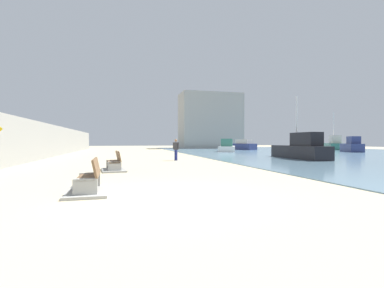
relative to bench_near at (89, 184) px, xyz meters
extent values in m
plane|color=#C6B793|center=(1.96, 16.87, -0.23)|extent=(120.00, 120.00, 0.00)
cube|color=#9E9E99|center=(-5.54, 16.87, 1.25)|extent=(0.80, 64.00, 2.96)
cube|color=#6B8EA3|center=(25.96, 16.87, -0.21)|extent=(36.00, 68.00, 0.04)
cube|color=#9E9E99|center=(-0.01, -0.70, 0.01)|extent=(0.60, 0.21, 0.50)
cube|color=#9E9E99|center=(-0.04, 0.70, 0.01)|extent=(0.60, 0.21, 0.50)
cube|color=brown|center=(-0.03, 0.00, 0.22)|extent=(0.53, 1.61, 0.06)
cube|color=brown|center=(0.20, 0.00, 0.50)|extent=(0.20, 1.60, 0.50)
cube|color=#9E9E99|center=(-0.03, 0.00, -0.19)|extent=(1.14, 2.12, 0.08)
cube|color=#9E9E99|center=(0.60, 5.20, 0.01)|extent=(0.62, 0.26, 0.50)
cube|color=#9E9E99|center=(0.45, 6.59, 0.01)|extent=(0.62, 0.26, 0.50)
cube|color=brown|center=(0.53, 5.89, 0.22)|extent=(0.66, 1.64, 0.06)
cube|color=brown|center=(0.75, 5.92, 0.50)|extent=(0.32, 1.61, 0.50)
cube|color=#9E9E99|center=(0.53, 5.89, -0.19)|extent=(1.31, 2.20, 0.08)
cylinder|color=navy|center=(4.94, 12.17, 0.17)|extent=(0.12, 0.12, 0.80)
cylinder|color=navy|center=(4.84, 12.26, 0.17)|extent=(0.12, 0.12, 0.80)
cube|color=#333338|center=(4.89, 12.21, 0.85)|extent=(0.36, 0.35, 0.57)
sphere|color=#936B4C|center=(4.89, 12.21, 1.28)|extent=(0.22, 0.22, 0.22)
cylinder|color=#333338|center=(5.06, 12.07, 0.88)|extent=(0.09, 0.09, 0.51)
cylinder|color=#333338|center=(4.73, 12.36, 0.88)|extent=(0.09, 0.09, 0.51)
cube|color=navy|center=(19.90, 34.29, 0.30)|extent=(3.86, 6.05, 0.99)
cube|color=beige|center=(20.23, 33.49, 1.15)|extent=(2.14, 2.84, 0.70)
cube|color=white|center=(15.20, 28.05, 0.16)|extent=(4.57, 6.97, 0.70)
cube|color=#337060|center=(14.81, 27.13, 1.02)|extent=(2.53, 3.28, 1.02)
cube|color=#337060|center=(19.87, 16.68, 0.16)|extent=(3.46, 4.58, 0.70)
cube|color=navy|center=(19.55, 16.11, 1.14)|extent=(1.86, 2.20, 1.27)
cube|color=black|center=(15.03, 11.62, 0.33)|extent=(1.97, 6.66, 1.04)
cube|color=black|center=(14.97, 10.63, 1.38)|extent=(1.27, 2.96, 1.06)
cylinder|color=silver|center=(15.05, 11.95, 2.90)|extent=(0.12, 0.12, 4.10)
cube|color=#337060|center=(34.70, 30.24, 0.33)|extent=(4.89, 6.37, 1.04)
cube|color=beige|center=(34.22, 29.44, 1.49)|extent=(2.59, 3.07, 1.28)
cylinder|color=silver|center=(34.86, 30.51, 3.44)|extent=(0.12, 0.12, 5.18)
cube|color=navy|center=(30.35, 22.07, 0.34)|extent=(3.49, 4.89, 1.07)
cube|color=navy|center=(30.04, 21.44, 1.35)|extent=(1.90, 2.33, 0.95)
cube|color=#9E9E99|center=(18.19, 44.87, 5.20)|extent=(12.00, 6.00, 10.86)
camera|label=1|loc=(0.90, -8.46, 1.25)|focal=26.19mm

